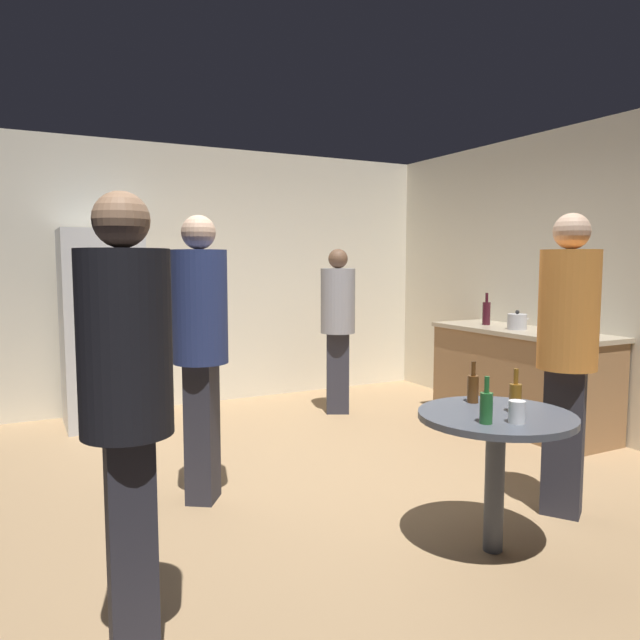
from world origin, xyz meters
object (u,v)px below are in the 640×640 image
at_px(plastic_cup_white, 517,412).
at_px(person_in_orange_shirt, 567,340).
at_px(beer_bottle_brown, 473,388).
at_px(person_in_gray_shirt, 338,318).
at_px(person_in_navy_shirt, 200,335).
at_px(beer_bottle_amber, 515,397).
at_px(person_in_black_shirt, 126,390).
at_px(beer_bottle_green, 486,406).
at_px(kettle, 517,322).
at_px(foreground_table, 496,433).
at_px(refrigerator, 102,328).
at_px(wine_bottle_on_counter, 486,313).

relative_size(plastic_cup_white, person_in_orange_shirt, 0.06).
relative_size(beer_bottle_brown, person_in_gray_shirt, 0.14).
bearing_deg(plastic_cup_white, beer_bottle_brown, 76.35).
distance_m(beer_bottle_brown, person_in_navy_shirt, 1.66).
bearing_deg(person_in_orange_shirt, person_in_gray_shirt, -122.93).
height_order(beer_bottle_amber, person_in_navy_shirt, person_in_navy_shirt).
bearing_deg(person_in_black_shirt, plastic_cup_white, -2.83).
relative_size(beer_bottle_green, person_in_navy_shirt, 0.13).
bearing_deg(kettle, person_in_black_shirt, -155.32).
bearing_deg(kettle, person_in_gray_shirt, 134.54).
xyz_separation_m(beer_bottle_brown, person_in_black_shirt, (-1.88, -0.23, 0.22)).
bearing_deg(person_in_orange_shirt, person_in_navy_shirt, -65.90).
height_order(beer_bottle_amber, person_in_orange_shirt, person_in_orange_shirt).
bearing_deg(foreground_table, kettle, 42.39).
bearing_deg(beer_bottle_green, person_in_navy_shirt, 123.40).
xyz_separation_m(plastic_cup_white, person_in_navy_shirt, (-1.11, 1.54, 0.27)).
distance_m(beer_bottle_amber, beer_bottle_green, 0.29).
height_order(foreground_table, beer_bottle_green, beer_bottle_green).
relative_size(beer_bottle_brown, person_in_navy_shirt, 0.13).
bearing_deg(beer_bottle_green, person_in_gray_shirt, 74.06).
distance_m(refrigerator, person_in_gray_shirt, 2.22).
bearing_deg(person_in_gray_shirt, foreground_table, 13.57).
bearing_deg(plastic_cup_white, person_in_black_shirt, 173.79).
relative_size(beer_bottle_amber, beer_bottle_brown, 1.00).
bearing_deg(beer_bottle_brown, person_in_black_shirt, -172.91).
relative_size(beer_bottle_amber, beer_bottle_green, 1.00).
relative_size(kettle, foreground_table, 0.30).
distance_m(beer_bottle_green, plastic_cup_white, 0.15).
distance_m(kettle, person_in_gray_shirt, 1.69).
bearing_deg(refrigerator, person_in_orange_shirt, -57.61).
distance_m(wine_bottle_on_counter, person_in_gray_shirt, 1.44).
xyz_separation_m(beer_bottle_amber, beer_bottle_green, (-0.28, -0.09, 0.00)).
bearing_deg(person_in_black_shirt, foreground_table, 3.26).
height_order(foreground_table, person_in_black_shirt, person_in_black_shirt).
xyz_separation_m(person_in_navy_shirt, person_in_gray_shirt, (1.84, 1.55, -0.10)).
bearing_deg(beer_bottle_green, beer_bottle_amber, 17.56).
xyz_separation_m(person_in_navy_shirt, person_in_black_shirt, (-0.67, -1.35, -0.02)).
relative_size(wine_bottle_on_counter, plastic_cup_white, 2.82).
bearing_deg(refrigerator, plastic_cup_white, -69.49).
relative_size(beer_bottle_brown, person_in_orange_shirt, 0.13).
relative_size(wine_bottle_on_counter, person_in_gray_shirt, 0.19).
height_order(person_in_orange_shirt, person_in_gray_shirt, person_in_orange_shirt).
relative_size(refrigerator, beer_bottle_green, 7.83).
xyz_separation_m(kettle, plastic_cup_white, (-1.91, -1.89, -0.18)).
bearing_deg(beer_bottle_amber, person_in_black_shirt, 178.80).
relative_size(wine_bottle_on_counter, person_in_navy_shirt, 0.17).
bearing_deg(kettle, beer_bottle_brown, -141.08).
distance_m(wine_bottle_on_counter, beer_bottle_green, 3.07).
bearing_deg(person_in_orange_shirt, beer_bottle_brown, -39.83).
bearing_deg(beer_bottle_amber, wine_bottle_on_counter, 50.26).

